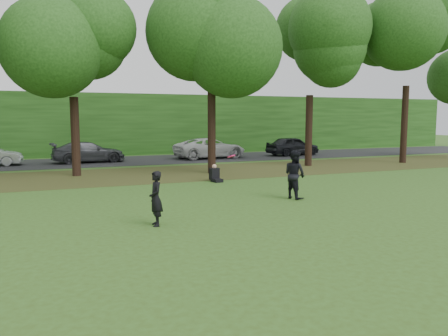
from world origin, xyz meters
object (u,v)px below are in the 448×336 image
object	(u,v)px
player_right	(295,175)
frisbee	(231,156)
player_left	(156,199)
seated_person	(215,175)

from	to	relation	value
player_right	frisbee	xyz separation A→B (m)	(-3.04, -1.05, 0.88)
player_left	seated_person	size ratio (longest dim) A/B	1.88
player_right	frisbee	size ratio (longest dim) A/B	5.47
player_right	frisbee	distance (m)	3.34
player_left	seated_person	world-z (taller)	player_left
frisbee	player_left	bearing A→B (deg)	-157.87
player_left	frisbee	bearing A→B (deg)	112.97
frisbee	seated_person	distance (m)	6.74
frisbee	player_right	bearing A→B (deg)	19.01
player_left	player_right	bearing A→B (deg)	111.36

